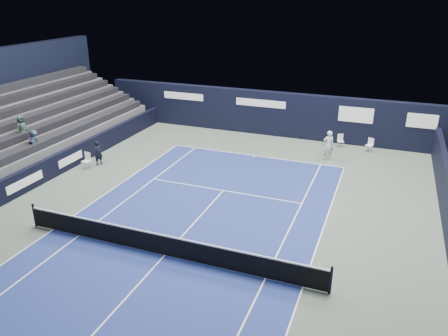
{
  "coord_description": "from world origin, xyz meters",
  "views": [
    {
      "loc": [
        7.43,
        -12.74,
        9.72
      ],
      "look_at": [
        0.05,
        6.35,
        1.3
      ],
      "focal_mm": 35.0,
      "sensor_mm": 36.0,
      "label": 1
    }
  ],
  "objects_px": {
    "tennis_player": "(328,145)",
    "folding_chair_back_a": "(340,138)",
    "tennis_net": "(164,244)",
    "folding_chair_back_b": "(370,144)",
    "line_judge_chair": "(87,159)"
  },
  "relations": [
    {
      "from": "folding_chair_back_a",
      "to": "folding_chair_back_b",
      "type": "relative_size",
      "value": 0.97
    },
    {
      "from": "tennis_net",
      "to": "folding_chair_back_b",
      "type": "bearing_deg",
      "value": 66.6
    },
    {
      "from": "folding_chair_back_b",
      "to": "tennis_player",
      "type": "bearing_deg",
      "value": -110.64
    },
    {
      "from": "tennis_player",
      "to": "line_judge_chair",
      "type": "bearing_deg",
      "value": -153.04
    },
    {
      "from": "folding_chair_back_a",
      "to": "folding_chair_back_b",
      "type": "height_order",
      "value": "folding_chair_back_b"
    },
    {
      "from": "line_judge_chair",
      "to": "tennis_net",
      "type": "distance_m",
      "value": 10.73
    },
    {
      "from": "tennis_net",
      "to": "tennis_player",
      "type": "bearing_deg",
      "value": 71.68
    },
    {
      "from": "line_judge_chair",
      "to": "tennis_net",
      "type": "relative_size",
      "value": 0.07
    },
    {
      "from": "folding_chair_back_b",
      "to": "tennis_net",
      "type": "bearing_deg",
      "value": -89.0
    },
    {
      "from": "line_judge_chair",
      "to": "tennis_player",
      "type": "bearing_deg",
      "value": 30.26
    },
    {
      "from": "tennis_player",
      "to": "folding_chair_back_a",
      "type": "bearing_deg",
      "value": 80.63
    },
    {
      "from": "folding_chair_back_b",
      "to": "tennis_player",
      "type": "xyz_separation_m",
      "value": [
        -2.33,
        -2.32,
        0.4
      ]
    },
    {
      "from": "tennis_net",
      "to": "tennis_player",
      "type": "distance_m",
      "value": 13.71
    },
    {
      "from": "tennis_player",
      "to": "tennis_net",
      "type": "bearing_deg",
      "value": -108.32
    },
    {
      "from": "line_judge_chair",
      "to": "tennis_net",
      "type": "xyz_separation_m",
      "value": [
        8.57,
        -6.46,
        -0.03
      ]
    }
  ]
}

